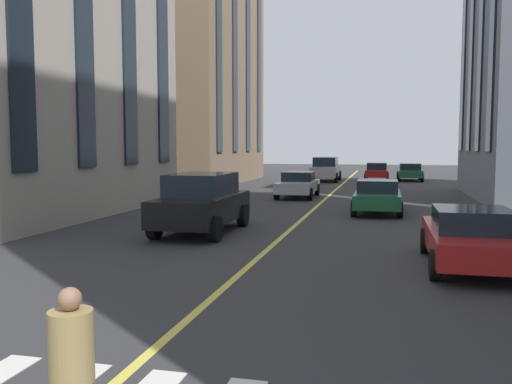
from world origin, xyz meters
The scene contains 10 objects.
lane_centre_line centered at (20.00, 0.00, 0.00)m, with size 80.00×0.16×0.01m.
car_silver_far centered at (40.67, 1.52, 0.97)m, with size 4.70×2.14×1.88m.
car_red_trailing centered at (43.05, -2.34, 0.70)m, with size 3.90×1.89×1.40m.
car_red_parked_b centered at (11.44, -4.90, 0.70)m, with size 4.40×1.95×1.37m.
car_black_near centered at (14.78, 2.64, 0.97)m, with size 4.70×2.14×1.88m.
car_green_mid centered at (21.18, -2.71, 0.70)m, with size 4.40×1.95×1.37m.
car_silver_oncoming centered at (27.14, 1.53, 0.70)m, with size 4.40×1.95×1.37m.
car_green_parked_a centered at (42.96, -4.90, 0.70)m, with size 4.40×1.95×1.37m.
pedestrian_near centered at (2.62, -0.42, 0.77)m, with size 0.38×0.38×1.56m.
building_left_far centered at (37.65, 11.90, 8.40)m, with size 14.91×8.92×16.80m.
Camera 1 is at (-1.35, -3.00, 2.75)m, focal length 37.82 mm.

